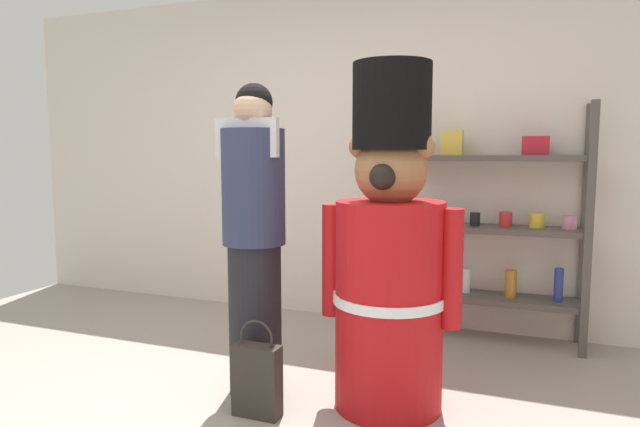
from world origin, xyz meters
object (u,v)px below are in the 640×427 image
object	(u,v)px
person_shopper	(254,236)
shopping_bag	(257,379)
merchandise_shelf	(490,223)
teddy_bear_guard	(390,262)

from	to	relation	value
person_shopper	shopping_bag	xyz separation A→B (m)	(0.14, -0.25, -0.68)
shopping_bag	merchandise_shelf	bearing A→B (deg)	58.60
merchandise_shelf	shopping_bag	xyz separation A→B (m)	(-0.99, -1.62, -0.64)
teddy_bear_guard	person_shopper	bearing A→B (deg)	-172.64
merchandise_shelf	teddy_bear_guard	size ratio (longest dim) A/B	0.94
person_shopper	shopping_bag	distance (m)	0.74
person_shopper	shopping_bag	bearing A→B (deg)	-61.08
merchandise_shelf	teddy_bear_guard	xyz separation A→B (m)	(-0.40, -1.27, -0.07)
teddy_bear_guard	person_shopper	world-z (taller)	teddy_bear_guard
teddy_bear_guard	person_shopper	distance (m)	0.74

